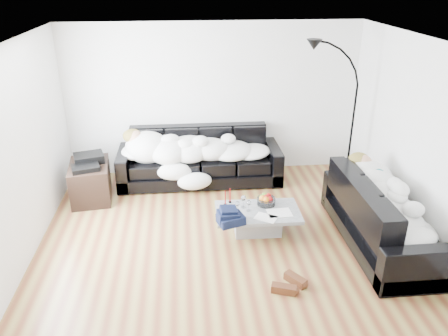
{
  "coord_description": "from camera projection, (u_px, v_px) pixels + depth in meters",
  "views": [
    {
      "loc": [
        -0.51,
        -5.03,
        3.34
      ],
      "look_at": [
        0.0,
        0.3,
        0.9
      ],
      "focal_mm": 35.0,
      "sensor_mm": 36.0,
      "label": 1
    }
  ],
  "objects": [
    {
      "name": "wall_left",
      "position": [
        19.0,
        156.0,
        5.22
      ],
      "size": [
        0.02,
        4.5,
        2.6
      ],
      "primitive_type": "cube",
      "color": "silver",
      "rests_on": "ground"
    },
    {
      "name": "teal_cushion",
      "position": [
        362.0,
        172.0,
        6.18
      ],
      "size": [
        0.42,
        0.38,
        0.2
      ],
      "primitive_type": "ellipsoid",
      "rotation": [
        0.0,
        0.0,
        0.24
      ],
      "color": "#0F686C",
      "rests_on": "sofa_right"
    },
    {
      "name": "fruit_bowl",
      "position": [
        266.0,
        199.0,
        6.09
      ],
      "size": [
        0.31,
        0.31,
        0.16
      ],
      "primitive_type": "cylinder",
      "rotation": [
        0.0,
        0.0,
        -0.21
      ],
      "color": "white",
      "rests_on": "coffee_table"
    },
    {
      "name": "wall_right",
      "position": [
        418.0,
        142.0,
        5.66
      ],
      "size": [
        0.02,
        4.5,
        2.6
      ],
      "primitive_type": "cube",
      "color": "silver",
      "rests_on": "ground"
    },
    {
      "name": "wine_glass_c",
      "position": [
        249.0,
        206.0,
        5.92
      ],
      "size": [
        0.07,
        0.07,
        0.16
      ],
      "primitive_type": "cylinder",
      "rotation": [
        0.0,
        0.0,
        0.09
      ],
      "color": "white",
      "rests_on": "coffee_table"
    },
    {
      "name": "wine_glass_b",
      "position": [
        237.0,
        207.0,
        5.91
      ],
      "size": [
        0.07,
        0.07,
        0.15
      ],
      "primitive_type": "cylinder",
      "rotation": [
        0.0,
        0.0,
        -0.16
      ],
      "color": "white",
      "rests_on": "coffee_table"
    },
    {
      "name": "candle_right",
      "position": [
        230.0,
        196.0,
        6.13
      ],
      "size": [
        0.04,
        0.04,
        0.22
      ],
      "primitive_type": "cylinder",
      "rotation": [
        0.0,
        0.0,
        -0.0
      ],
      "color": "maroon",
      "rests_on": "coffee_table"
    },
    {
      "name": "wall_back",
      "position": [
        213.0,
        100.0,
        7.48
      ],
      "size": [
        5.0,
        0.02,
        2.6
      ],
      "primitive_type": "cube",
      "color": "silver",
      "rests_on": "ground"
    },
    {
      "name": "floor_lamp",
      "position": [
        352.0,
        126.0,
        6.94
      ],
      "size": [
        0.84,
        0.57,
        2.13
      ],
      "primitive_type": null,
      "rotation": [
        0.0,
        0.0,
        -0.37
      ],
      "color": "black",
      "rests_on": "ground"
    },
    {
      "name": "ground",
      "position": [
        226.0,
        237.0,
        5.98
      ],
      "size": [
        5.0,
        5.0,
        0.0
      ],
      "primitive_type": "plane",
      "color": "brown",
      "rests_on": "ground"
    },
    {
      "name": "av_cabinet",
      "position": [
        91.0,
        181.0,
        6.89
      ],
      "size": [
        0.69,
        0.92,
        0.58
      ],
      "primitive_type": "cube",
      "rotation": [
        0.0,
        0.0,
        0.13
      ],
      "color": "black",
      "rests_on": "ground"
    },
    {
      "name": "stereo",
      "position": [
        88.0,
        161.0,
        6.74
      ],
      "size": [
        0.52,
        0.45,
        0.13
      ],
      "primitive_type": "cube",
      "rotation": [
        0.0,
        0.0,
        0.29
      ],
      "color": "black",
      "rests_on": "av_cabinet"
    },
    {
      "name": "newspaper_b",
      "position": [
        266.0,
        217.0,
        5.79
      ],
      "size": [
        0.35,
        0.32,
        0.01
      ],
      "primitive_type": "cube",
      "rotation": [
        0.0,
        0.0,
        -0.56
      ],
      "color": "silver",
      "rests_on": "coffee_table"
    },
    {
      "name": "newspaper_a",
      "position": [
        279.0,
        213.0,
        5.9
      ],
      "size": [
        0.33,
        0.26,
        0.01
      ],
      "primitive_type": "cube",
      "rotation": [
        0.0,
        0.0,
        0.06
      ],
      "color": "silver",
      "rests_on": "coffee_table"
    },
    {
      "name": "wine_glass_a",
      "position": [
        243.0,
        202.0,
        6.01
      ],
      "size": [
        0.09,
        0.09,
        0.18
      ],
      "primitive_type": "cylinder",
      "rotation": [
        0.0,
        0.0,
        -0.21
      ],
      "color": "white",
      "rests_on": "coffee_table"
    },
    {
      "name": "navy_jacket",
      "position": [
        227.0,
        210.0,
        5.64
      ],
      "size": [
        0.39,
        0.35,
        0.17
      ],
      "primitive_type": null,
      "rotation": [
        0.0,
        0.0,
        0.17
      ],
      "color": "black",
      "rests_on": "coffee_table"
    },
    {
      "name": "shoes",
      "position": [
        289.0,
        284.0,
        4.99
      ],
      "size": [
        0.59,
        0.54,
        0.11
      ],
      "primitive_type": null,
      "rotation": [
        0.0,
        0.0,
        -0.54
      ],
      "color": "#472311",
      "rests_on": "ground"
    },
    {
      "name": "sofa_right",
      "position": [
        383.0,
        213.0,
        5.69
      ],
      "size": [
        0.93,
        2.18,
        0.88
      ],
      "primitive_type": "cube",
      "rotation": [
        0.0,
        0.0,
        1.57
      ],
      "color": "black",
      "rests_on": "ground"
    },
    {
      "name": "sleeper_right",
      "position": [
        386.0,
        199.0,
        5.6
      ],
      "size": [
        0.79,
        1.86,
        0.46
      ],
      "primitive_type": null,
      "rotation": [
        0.0,
        0.0,
        1.57
      ],
      "color": "white",
      "rests_on": "sofa_right"
    },
    {
      "name": "sofa_back",
      "position": [
        200.0,
        156.0,
        7.4
      ],
      "size": [
        2.73,
        0.94,
        0.89
      ],
      "primitive_type": "cube",
      "color": "black",
      "rests_on": "ground"
    },
    {
      "name": "sleeper_back",
      "position": [
        200.0,
        146.0,
        7.27
      ],
      "size": [
        2.31,
        0.8,
        0.46
      ],
      "primitive_type": null,
      "color": "white",
      "rests_on": "sofa_back"
    },
    {
      "name": "candle_left",
      "position": [
        225.0,
        198.0,
        6.05
      ],
      "size": [
        0.04,
        0.04,
        0.22
      ],
      "primitive_type": "cylinder",
      "rotation": [
        0.0,
        0.0,
        0.03
      ],
      "color": "maroon",
      "rests_on": "coffee_table"
    },
    {
      "name": "ceiling",
      "position": [
        227.0,
        42.0,
        4.9
      ],
      "size": [
        5.0,
        5.0,
        0.0
      ],
      "primitive_type": "plane",
      "color": "white",
      "rests_on": "ground"
    },
    {
      "name": "coffee_table",
      "position": [
        257.0,
        221.0,
        6.03
      ],
      "size": [
        1.16,
        0.69,
        0.33
      ],
      "primitive_type": "cube",
      "rotation": [
        0.0,
        0.0,
        -0.02
      ],
      "color": "#939699",
      "rests_on": "ground"
    }
  ]
}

